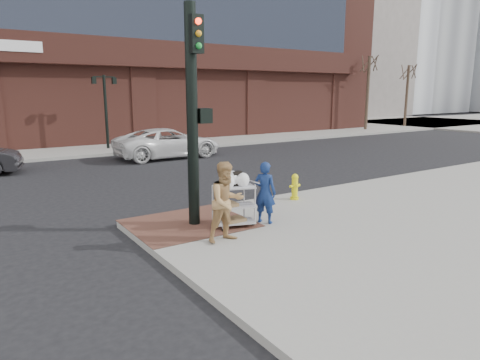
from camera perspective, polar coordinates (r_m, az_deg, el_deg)
ground at (r=9.95m, az=-1.33°, el=-7.34°), size 220.00×220.00×0.00m
sidewalk_far at (r=43.74m, az=-9.94°, el=7.31°), size 65.00×36.00×0.15m
brick_curb_ramp at (r=10.37m, az=-6.83°, el=-5.73°), size 2.80×2.40×0.01m
filler_block at (r=64.59m, az=11.29°, el=16.53°), size 14.00×20.00×18.00m
bare_tree_a at (r=38.07m, az=16.91°, el=15.71°), size 1.80×1.80×7.20m
bare_tree_b at (r=43.07m, az=21.63°, el=14.24°), size 1.80×1.80×6.70m
lamp_post at (r=24.97m, az=-17.50°, el=9.69°), size 1.32×0.22×4.00m
traffic_signal_pole at (r=9.85m, az=-6.22°, el=9.22°), size 0.61×0.51×5.00m
woman_blue at (r=10.18m, az=3.34°, el=-1.67°), size 0.59×0.65×1.49m
pedestrian_tan at (r=8.89m, az=-1.79°, el=-2.95°), size 0.84×0.67×1.69m
minivan_white at (r=21.76m, az=-9.55°, el=4.88°), size 5.35×2.52×1.48m
utility_cart at (r=9.91m, az=-0.81°, el=-2.95°), size 1.05×0.80×1.30m
fire_hydrant at (r=12.58m, az=7.32°, el=-0.83°), size 0.36×0.25×0.76m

